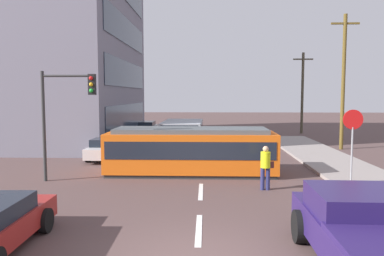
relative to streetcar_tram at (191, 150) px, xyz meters
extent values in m
plane|color=#503B39|center=(0.49, 0.76, -1.08)|extent=(120.00, 120.00, 0.00)
cube|color=silver|center=(0.49, -7.24, -1.07)|extent=(0.16, 2.40, 0.01)
cube|color=silver|center=(0.49, -3.24, -1.07)|extent=(0.16, 2.40, 0.01)
cube|color=silver|center=(0.49, 6.00, -1.07)|extent=(0.16, 2.40, 0.01)
cube|color=silver|center=(0.49, 12.00, -1.07)|extent=(0.16, 2.40, 0.01)
cube|color=slate|center=(-12.52, 11.84, 8.52)|extent=(14.40, 15.69, 19.20)
cube|color=#2D3847|center=(-5.29, 11.84, 0.84)|extent=(0.06, 13.34, 1.92)
cube|color=#2D3847|center=(-5.29, 11.84, 4.04)|extent=(0.06, 13.34, 1.92)
cube|color=#2D3847|center=(-5.29, 11.84, 7.24)|extent=(0.06, 13.34, 1.92)
cube|color=#E35B12|center=(0.00, 0.00, -0.06)|extent=(7.58, 2.52, 1.73)
cube|color=#2D2D2D|center=(0.00, 0.00, -1.00)|extent=(7.43, 2.39, 0.15)
cube|color=#4E5357|center=(0.00, 0.00, 0.90)|extent=(6.82, 2.14, 0.20)
cube|color=#1E232D|center=(0.00, 0.00, 0.15)|extent=(7.28, 2.55, 0.76)
cube|color=#A7AEB6|center=(-0.86, 7.88, 0.00)|extent=(2.60, 5.13, 1.55)
cube|color=black|center=(-0.91, 5.39, 0.23)|extent=(2.25, 0.16, 0.93)
cube|color=black|center=(-0.86, 7.88, 0.28)|extent=(2.62, 4.37, 0.62)
cylinder|color=black|center=(-0.89, 6.25, -0.63)|extent=(2.57, 0.95, 0.90)
cylinder|color=black|center=(-0.83, 9.50, -0.63)|extent=(2.57, 0.95, 0.90)
cylinder|color=navy|center=(2.82, -2.90, -0.65)|extent=(0.16, 0.16, 0.85)
cylinder|color=navy|center=(3.02, -2.90, -0.65)|extent=(0.16, 0.16, 0.85)
cylinder|color=yellow|center=(2.92, -2.90, 0.07)|extent=(0.36, 0.36, 0.60)
sphere|color=tan|center=(2.92, -2.90, 0.48)|extent=(0.22, 0.22, 0.22)
cube|color=#522326|center=(3.14, -2.85, -0.13)|extent=(0.21, 0.12, 0.24)
cube|color=#271950|center=(3.93, -9.55, -0.40)|extent=(2.10, 5.04, 0.65)
cube|color=#23174B|center=(3.94, -9.00, 0.20)|extent=(1.94, 1.94, 0.55)
cylinder|color=black|center=(2.96, -8.03, -0.68)|extent=(0.30, 0.81, 0.80)
cylinder|color=black|center=(-3.49, -7.60, -0.76)|extent=(0.23, 0.64, 0.64)
cube|color=silver|center=(-4.68, 4.00, -0.56)|extent=(1.82, 4.46, 0.55)
cube|color=black|center=(-4.69, 3.85, -0.09)|extent=(1.66, 2.46, 0.40)
cylinder|color=black|center=(-5.57, 5.34, -0.76)|extent=(0.22, 0.64, 0.64)
cylinder|color=black|center=(-3.78, 5.33, -0.76)|extent=(0.22, 0.64, 0.64)
cylinder|color=black|center=(-5.59, 2.67, -0.76)|extent=(0.22, 0.64, 0.64)
cylinder|color=black|center=(-3.80, 2.66, -0.76)|extent=(0.22, 0.64, 0.64)
cube|color=silver|center=(-4.44, 10.71, -0.56)|extent=(1.87, 4.55, 0.55)
cube|color=black|center=(-4.44, 10.56, -0.09)|extent=(1.71, 2.50, 0.40)
cylinder|color=black|center=(-5.37, 12.07, -0.76)|extent=(0.22, 0.64, 0.64)
cylinder|color=black|center=(-3.52, 12.08, -0.76)|extent=(0.22, 0.64, 0.64)
cylinder|color=black|center=(-5.36, 9.35, -0.76)|extent=(0.22, 0.64, 0.64)
cylinder|color=black|center=(-3.51, 9.35, -0.76)|extent=(0.22, 0.64, 0.64)
cube|color=silver|center=(-4.86, 17.04, -0.56)|extent=(1.89, 4.02, 0.55)
cube|color=black|center=(-4.86, 16.89, -0.09)|extent=(1.73, 2.21, 0.40)
cylinder|color=black|center=(-5.79, 18.25, -0.76)|extent=(0.22, 0.64, 0.64)
cylinder|color=black|center=(-3.92, 18.24, -0.76)|extent=(0.22, 0.64, 0.64)
cylinder|color=black|center=(-5.81, 15.84, -0.76)|extent=(0.22, 0.64, 0.64)
cylinder|color=black|center=(-3.93, 15.84, -0.76)|extent=(0.22, 0.64, 0.64)
cylinder|color=gray|center=(6.30, -2.40, 0.16)|extent=(0.07, 0.07, 2.20)
cylinder|color=red|center=(6.30, -2.40, 1.56)|extent=(0.76, 0.04, 0.76)
cylinder|color=#333333|center=(-6.00, -1.74, 1.20)|extent=(0.14, 0.14, 4.55)
cylinder|color=#333333|center=(-4.98, -1.74, 3.27)|extent=(2.05, 0.10, 0.10)
cube|color=black|center=(-3.95, -1.74, 2.92)|extent=(0.28, 0.24, 0.84)
sphere|color=red|center=(-3.95, -1.87, 3.17)|extent=(0.16, 0.16, 0.16)
sphere|color=gold|center=(-3.95, -1.87, 2.92)|extent=(0.16, 0.16, 0.16)
sphere|color=green|center=(-3.95, -1.87, 2.67)|extent=(0.16, 0.16, 0.16)
cylinder|color=brown|center=(9.60, 8.10, 3.30)|extent=(0.24, 0.24, 8.75)
cube|color=brown|center=(9.60, 8.10, 7.07)|extent=(1.80, 0.12, 0.12)
cylinder|color=#4A4332|center=(9.58, 18.45, 2.64)|extent=(0.24, 0.24, 7.43)
cube|color=#4A4332|center=(9.58, 18.45, 5.76)|extent=(1.80, 0.12, 0.12)
camera|label=1|loc=(0.67, -17.08, 2.50)|focal=35.54mm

